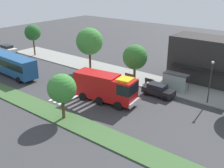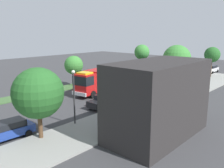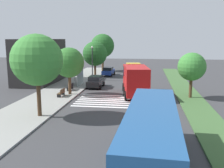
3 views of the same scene
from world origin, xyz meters
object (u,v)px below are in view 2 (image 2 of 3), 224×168
object	(u,v)px
parked_car_west	(211,69)
median_tree_far_west	(142,52)
parked_car_mid	(104,101)
fire_truck	(96,80)
parked_car_east	(9,130)
bench_near_shelter	(136,102)
street_lamp	(74,92)
sidewalk_tree_far_west	(212,55)
sidewalk_tree_east	(38,93)
bus_stop_shelter	(116,99)
sidewalk_tree_center	(144,73)
transit_bus	(153,67)
sidewalk_tree_west	(177,59)
median_tree_west	(74,65)
bench_west_of_shelter	(152,97)

from	to	relation	value
parked_car_west	median_tree_far_west	size ratio (longest dim) A/B	0.74
parked_car_mid	median_tree_far_west	world-z (taller)	median_tree_far_west
fire_truck	parked_car_east	world-z (taller)	fire_truck
bench_near_shelter	street_lamp	bearing A→B (deg)	-6.46
sidewalk_tree_far_west	parked_car_east	bearing A→B (deg)	-2.95
street_lamp	sidewalk_tree_east	world-z (taller)	sidewalk_tree_east
median_tree_far_west	street_lamp	bearing A→B (deg)	24.08
bus_stop_shelter	sidewalk_tree_center	bearing A→B (deg)	-173.97
transit_bus	median_tree_far_west	bearing A→B (deg)	63.60
sidewalk_tree_far_west	sidewalk_tree_east	world-z (taller)	sidewalk_tree_east
parked_car_west	sidewalk_tree_west	xyz separation A→B (m)	(22.15, 2.20, 4.30)
parked_car_east	sidewalk_tree_west	distance (m)	27.48
street_lamp	sidewalk_tree_west	xyz separation A→B (m)	(-20.92, 0.40, 1.69)
parked_car_east	bench_near_shelter	size ratio (longest dim) A/B	2.81
transit_bus	median_tree_far_west	size ratio (longest dim) A/B	1.72
bus_stop_shelter	median_tree_far_west	xyz separation A→B (m)	(-26.74, -15.38, 2.91)
fire_truck	transit_bus	distance (m)	18.87
bench_near_shelter	parked_car_west	bearing A→B (deg)	-175.19
parked_car_west	street_lamp	xyz separation A→B (m)	(43.06, 1.80, 2.61)
parked_car_mid	sidewalk_tree_west	xyz separation A→B (m)	(-14.67, 2.20, 4.29)
median_tree_west	median_tree_far_west	bearing A→B (deg)	-180.00
median_tree_far_west	bench_near_shelter	bearing A→B (deg)	34.02
transit_bus	sidewalk_tree_west	world-z (taller)	sidewalk_tree_west
bench_near_shelter	bench_west_of_shelter	xyz separation A→B (m)	(-3.75, 0.00, 0.00)
sidewalk_tree_center	parked_car_west	bearing A→B (deg)	-175.99
parked_car_mid	bench_near_shelter	distance (m)	4.16
parked_car_mid	sidewalk_tree_center	xyz separation A→B (m)	(-5.42, 2.20, 3.20)
bench_near_shelter	sidewalk_tree_far_west	size ratio (longest dim) A/B	0.25
fire_truck	parked_car_west	bearing A→B (deg)	161.72
parked_car_east	sidewalk_tree_east	bearing A→B (deg)	132.98
bench_west_of_shelter	sidewalk_tree_east	size ratio (longest dim) A/B	0.25
parked_car_mid	parked_car_east	bearing A→B (deg)	0.41
parked_car_mid	sidewalk_tree_east	world-z (taller)	sidewalk_tree_east
parked_car_west	sidewalk_tree_center	distance (m)	31.63
bus_stop_shelter	sidewalk_tree_far_west	distance (m)	31.41
street_lamp	sidewalk_tree_west	distance (m)	20.99
sidewalk_tree_far_west	bench_near_shelter	bearing A→B (deg)	1.36
parked_car_west	bench_west_of_shelter	bearing A→B (deg)	6.68
sidewalk_tree_far_west	parked_car_west	bearing A→B (deg)	-161.40
transit_bus	fire_truck	bearing A→B (deg)	-171.90
bus_stop_shelter	median_tree_west	world-z (taller)	median_tree_west
sidewalk_tree_far_west	sidewalk_tree_center	size ratio (longest dim) A/B	1.08
fire_truck	bench_near_shelter	xyz separation A→B (m)	(1.25, 8.73, -1.53)
parked_car_west	parked_car_east	world-z (taller)	parked_car_west
sidewalk_tree_west	median_tree_far_west	distance (m)	18.41
bench_near_shelter	bench_west_of_shelter	world-z (taller)	same
bus_stop_shelter	fire_truck	bearing A→B (deg)	-120.93
bench_west_of_shelter	street_lamp	distance (m)	13.37
bench_west_of_shelter	median_tree_far_west	size ratio (longest dim) A/B	0.25
parked_car_mid	median_tree_west	bearing A→B (deg)	-112.56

